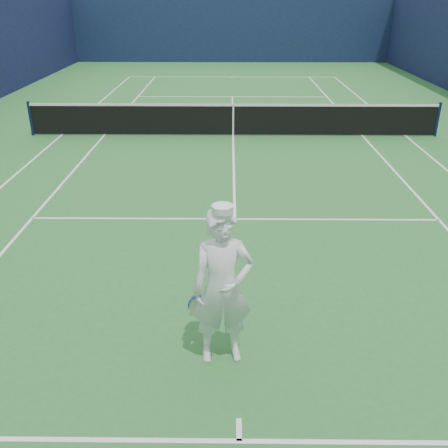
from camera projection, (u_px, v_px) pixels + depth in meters
The scene contains 5 objects.
ground at pixel (233, 136), 15.87m from camera, with size 80.00×80.00×0.00m, color #296C2F.
court_markings at pixel (233, 136), 15.87m from camera, with size 11.03×23.83×0.01m.
windscreen_fence at pixel (234, 71), 15.02m from camera, with size 20.12×36.12×4.00m.
tennis_net at pixel (233, 118), 15.63m from camera, with size 12.88×0.09×1.07m.
tennis_player at pixel (222, 288), 5.88m from camera, with size 0.85×0.58×2.07m.
Camera 1 is at (-0.12, -15.56, 4.19)m, focal length 40.00 mm.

